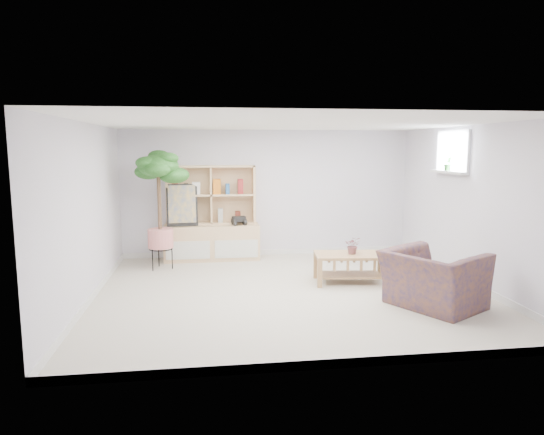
{
  "coord_description": "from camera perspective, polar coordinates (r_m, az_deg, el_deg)",
  "views": [
    {
      "loc": [
        -1.17,
        -6.69,
        2.06
      ],
      "look_at": [
        -0.22,
        0.25,
        1.05
      ],
      "focal_mm": 32.0,
      "sensor_mm": 36.0,
      "label": 1
    }
  ],
  "objects": [
    {
      "name": "poster",
      "position": [
        8.92,
        -10.53,
        1.45
      ],
      "size": [
        0.56,
        0.17,
        0.77
      ],
      "primitive_type": null,
      "rotation": [
        0.0,
        0.0,
        0.09
      ],
      "color": "yellow",
      "rests_on": "storage_unit"
    },
    {
      "name": "floor",
      "position": [
        7.1,
        2.06,
        -8.7
      ],
      "size": [
        5.5,
        5.0,
        0.01
      ],
      "primitive_type": "cube",
      "color": "beige",
      "rests_on": "ground"
    },
    {
      "name": "table_plant",
      "position": [
        7.53,
        9.51,
        -3.24
      ],
      "size": [
        0.29,
        0.27,
        0.27
      ],
      "primitive_type": "imported",
      "rotation": [
        0.0,
        0.0,
        -0.28
      ],
      "color": "#2D682A",
      "rests_on": "coffee_table"
    },
    {
      "name": "sill_plant",
      "position": [
        8.27,
        19.99,
        5.97
      ],
      "size": [
        0.14,
        0.12,
        0.23
      ],
      "primitive_type": "imported",
      "rotation": [
        0.0,
        0.0,
        -0.15
      ],
      "color": "#164C11",
      "rests_on": "window_sill"
    },
    {
      "name": "window",
      "position": [
        8.27,
        20.52,
        7.24
      ],
      "size": [
        0.1,
        0.98,
        0.68
      ],
      "primitive_type": null,
      "color": "#C5D8FF",
      "rests_on": "walls"
    },
    {
      "name": "baseboard",
      "position": [
        7.09,
        2.06,
        -8.32
      ],
      "size": [
        5.5,
        5.0,
        0.1
      ],
      "primitive_type": null,
      "color": "silver",
      "rests_on": "floor"
    },
    {
      "name": "coffee_table",
      "position": [
        7.61,
        9.28,
        -5.9
      ],
      "size": [
        1.16,
        0.72,
        0.45
      ],
      "primitive_type": null,
      "rotation": [
        0.0,
        0.0,
        -0.11
      ],
      "color": "olive",
      "rests_on": "floor"
    },
    {
      "name": "window_sill",
      "position": [
        8.25,
        20.04,
        5.04
      ],
      "size": [
        0.14,
        1.0,
        0.04
      ],
      "primitive_type": "cube",
      "color": "silver",
      "rests_on": "walls"
    },
    {
      "name": "storage_unit",
      "position": [
        9.01,
        -7.13,
        0.53
      ],
      "size": [
        1.74,
        0.59,
        1.74
      ],
      "primitive_type": null,
      "color": "tan",
      "rests_on": "floor"
    },
    {
      "name": "armchair",
      "position": [
        6.67,
        18.46,
        -6.47
      ],
      "size": [
        1.43,
        1.49,
        0.84
      ],
      "primitive_type": "imported",
      "rotation": [
        0.0,
        0.0,
        2.1
      ],
      "color": "#22224F",
      "rests_on": "floor"
    },
    {
      "name": "walls",
      "position": [
        6.85,
        2.11,
        0.95
      ],
      "size": [
        5.51,
        5.01,
        2.4
      ],
      "color": "silver",
      "rests_on": "floor"
    },
    {
      "name": "ceiling",
      "position": [
        6.8,
        2.17,
        11.02
      ],
      "size": [
        5.5,
        5.0,
        0.01
      ],
      "primitive_type": "cube",
      "color": "white",
      "rests_on": "walls"
    },
    {
      "name": "toy_truck",
      "position": [
        8.95,
        -3.92,
        -0.3
      ],
      "size": [
        0.38,
        0.29,
        0.18
      ],
      "primitive_type": null,
      "rotation": [
        0.0,
        0.0,
        0.18
      ],
      "color": "black",
      "rests_on": "storage_unit"
    },
    {
      "name": "floor_tree",
      "position": [
        8.41,
        -13.08,
        0.83
      ],
      "size": [
        0.9,
        0.9,
        2.03
      ],
      "primitive_type": null,
      "rotation": [
        0.0,
        0.0,
        -0.22
      ],
      "color": "#164C11",
      "rests_on": "floor"
    }
  ]
}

